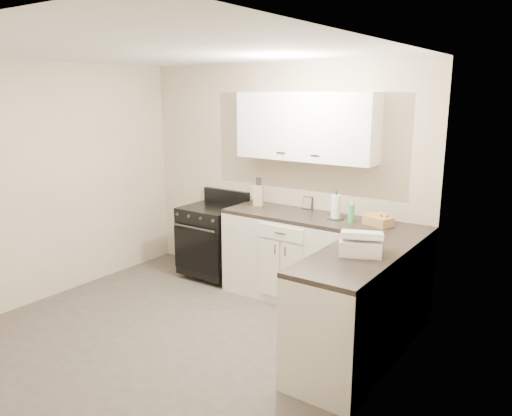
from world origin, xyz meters
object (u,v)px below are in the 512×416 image
Objects in this scene: stove at (212,240)px; countertop_grill at (360,246)px; knife_block at (259,195)px; wicker_basket at (378,221)px; paper_towel at (336,207)px.

countertop_grill is (2.23, -0.82, 0.54)m from stove.
knife_block is 1.43m from wicker_basket.
paper_towel is at bearing -179.76° from wicker_basket.
stove is at bearing 137.32° from countertop_grill.
countertop_grill is (1.63, -0.94, -0.06)m from knife_block.
countertop_grill is at bearing -77.16° from wicker_basket.
wicker_basket is (2.03, 0.07, 0.52)m from stove.
knife_block reaches higher than stove.
stove is 3.14× the size of wicker_basket.
paper_towel is (0.98, -0.05, 0.01)m from knife_block.
paper_towel is at bearing -21.77° from knife_block.
paper_towel is 0.74× the size of countertop_grill.
wicker_basket is (0.45, 0.00, -0.08)m from paper_towel.
countertop_grill is at bearing -48.93° from knife_block.
knife_block is (0.60, 0.12, 0.60)m from stove.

